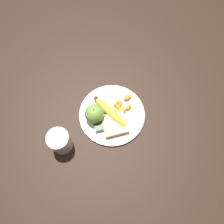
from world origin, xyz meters
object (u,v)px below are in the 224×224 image
object	(u,v)px
juice_glass	(60,141)
bread_slice	(115,124)
plate	(112,114)
fork	(106,110)
jam_packet	(100,126)
apple	(95,115)
banana	(110,111)

from	to	relation	value
juice_glass	bread_slice	size ratio (longest dim) A/B	0.99
plate	fork	world-z (taller)	fork
plate	fork	distance (m)	0.03
bread_slice	jam_packet	distance (m)	0.06
apple	jam_packet	world-z (taller)	apple
juice_glass	banana	size ratio (longest dim) A/B	0.59
banana	fork	distance (m)	0.02
plate	jam_packet	xyz separation A→B (m)	(-0.06, -0.05, 0.01)
banana	bread_slice	xyz separation A→B (m)	(0.01, -0.06, -0.01)
fork	jam_packet	size ratio (longest dim) A/B	3.22
juice_glass	fork	xyz separation A→B (m)	(0.20, 0.10, -0.03)
juice_glass	banana	xyz separation A→B (m)	(0.21, 0.09, -0.02)
apple	bread_slice	bearing A→B (deg)	-32.47
fork	juice_glass	bearing A→B (deg)	-35.72
plate	bread_slice	bearing A→B (deg)	-86.56
plate	apple	bearing A→B (deg)	-176.41
juice_glass	bread_slice	bearing A→B (deg)	8.02
plate	bread_slice	world-z (taller)	bread_slice
plate	juice_glass	distance (m)	0.24
bread_slice	fork	bearing A→B (deg)	107.66
banana	plate	bearing A→B (deg)	-38.11
juice_glass	jam_packet	distance (m)	0.17
plate	banana	distance (m)	0.02
juice_glass	jam_packet	bearing A→B (deg)	13.18
fork	plate	bearing A→B (deg)	71.74
apple	banana	world-z (taller)	apple
banana	bread_slice	bearing A→B (deg)	-79.39
apple	jam_packet	xyz separation A→B (m)	(0.01, -0.04, -0.03)
apple	plate	bearing A→B (deg)	3.59
juice_glass	jam_packet	size ratio (longest dim) A/B	2.05
juice_glass	banana	world-z (taller)	juice_glass
banana	jam_packet	distance (m)	0.07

